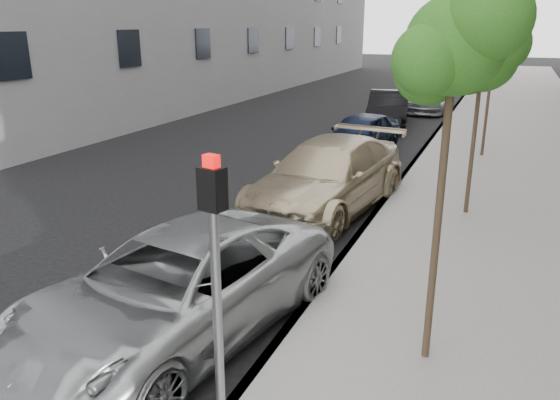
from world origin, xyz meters
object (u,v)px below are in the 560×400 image
Objects in this scene: tree_near at (457,47)px; minivan at (177,287)px; tree_far at (498,26)px; suv at (327,176)px; tree_mid at (484,57)px; signal_pole at (216,273)px; sedan_rear at (429,98)px; sedan_black at (388,109)px; sedan_blue at (360,134)px.

tree_near is 5.01m from minivan.
suv is at bearing -114.75° from tree_far.
tree_far is 8.70m from suv.
tree_near is at bearing -52.63° from suv.
tree_mid is 6.53m from tree_far.
minivan is at bearing 145.55° from signal_pole.
suv is at bearing -167.86° from tree_mid.
tree_mid is 1.43× the size of signal_pole.
sedan_rear is (-3.33, 16.83, -3.08)m from tree_mid.
tree_far is (-0.00, 13.00, 0.16)m from tree_near.
tree_mid is at bearing -78.09° from sedan_black.
signal_pole is at bearing -101.76° from tree_mid.
sedan_black reaches higher than minivan.
minivan is (-1.71, 1.80, -1.35)m from signal_pole.
sedan_blue is 0.90× the size of sedan_black.
sedan_black is at bearing 110.99° from tree_mid.
sedan_blue is (-0.78, 6.15, -0.12)m from suv.
tree_far is 1.02× the size of sedan_rear.
sedan_black is at bearing 132.00° from tree_far.
tree_near is 1.53× the size of signal_pole.
sedan_rear is (-3.33, 23.33, -3.53)m from tree_near.
signal_pole is 20.47m from sedan_black.
tree_far reaches higher than sedan_black.
sedan_black reaches higher than sedan_blue.
sedan_black is (-0.77, 18.48, 0.01)m from minivan.
sedan_blue is at bearing 108.97° from tree_near.
suv is at bearing 97.77° from minivan.
tree_mid is at bearing -90.00° from tree_far.
minivan is at bearing -91.00° from sedan_rear.
signal_pole is at bearing -127.22° from tree_near.
tree_near reaches higher than sedan_blue.
sedan_rear is at bearing 98.12° from tree_near.
suv is (-3.33, -0.72, -2.93)m from tree_mid.
tree_near reaches higher than sedan_rear.
signal_pole is (-1.86, -15.46, -2.26)m from tree_far.
suv is (-3.33, -7.22, -3.53)m from tree_far.
suv is 17.55m from sedan_rear.
sedan_rear is (0.78, 11.39, -0.03)m from sedan_blue.
sedan_rear is (-3.33, 10.33, -3.68)m from tree_far.
sedan_blue is 0.89× the size of sedan_rear.
tree_far is 1.15× the size of sedan_blue.
minivan is (-3.57, -0.65, -3.45)m from tree_near.
signal_pole reaches higher than sedan_rear.
signal_pole reaches higher than minivan.
suv is 1.37× the size of sedan_blue.
tree_far is 1.03× the size of sedan_black.
suv is at bearing -90.42° from sedan_rear.
sedan_blue is (-2.24, 14.39, -1.39)m from signal_pole.
sedan_blue is 5.89m from sedan_black.
sedan_black reaches higher than sedan_rear.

